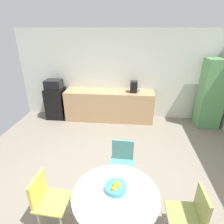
{
  "coord_description": "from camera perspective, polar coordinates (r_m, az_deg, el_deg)",
  "views": [
    {
      "loc": [
        0.32,
        -2.53,
        2.6
      ],
      "look_at": [
        -0.03,
        1.1,
        0.95
      ],
      "focal_mm": 30.02,
      "sensor_mm": 36.0,
      "label": 1
    }
  ],
  "objects": [
    {
      "name": "round_table",
      "position": [
        2.62,
        1.12,
        -25.69
      ],
      "size": [
        1.08,
        1.08,
        0.73
      ],
      "color": "silver",
      "rests_on": "ground_plane"
    },
    {
      "name": "mug_white",
      "position": [
        5.5,
        8.52,
        6.6
      ],
      "size": [
        0.13,
        0.08,
        0.09
      ],
      "color": "white",
      "rests_on": "counter_block"
    },
    {
      "name": "chair_teal",
      "position": [
        3.36,
        3.12,
        -13.9
      ],
      "size": [
        0.44,
        0.44,
        0.83
      ],
      "color": "silver",
      "rests_on": "ground_plane"
    },
    {
      "name": "chair_olive",
      "position": [
        2.81,
        23.39,
        -26.06
      ],
      "size": [
        0.42,
        0.42,
        0.83
      ],
      "color": "silver",
      "rests_on": "ground_plane"
    },
    {
      "name": "ground_plane",
      "position": [
        3.64,
        -1.22,
        -21.22
      ],
      "size": [
        6.0,
        6.0,
        0.0
      ],
      "primitive_type": "plane",
      "color": "gray"
    },
    {
      "name": "coffee_maker",
      "position": [
        5.41,
        6.63,
        7.64
      ],
      "size": [
        0.2,
        0.24,
        0.32
      ],
      "primitive_type": "cube",
      "color": "black",
      "rests_on": "counter_block"
    },
    {
      "name": "locker_cabinet",
      "position": [
        5.79,
        28.04,
        4.83
      ],
      "size": [
        0.6,
        0.5,
        1.89
      ],
      "primitive_type": "cube",
      "color": "#599959",
      "rests_on": "ground_plane"
    },
    {
      "name": "microwave",
      "position": [
        5.85,
        -17.34,
        8.06
      ],
      "size": [
        0.48,
        0.38,
        0.26
      ],
      "primitive_type": "cube",
      "color": "black",
      "rests_on": "mini_fridge"
    },
    {
      "name": "counter_block",
      "position": [
        5.64,
        -0.86,
        1.94
      ],
      "size": [
        2.6,
        0.6,
        0.9
      ],
      "primitive_type": "cube",
      "color": "tan",
      "rests_on": "ground_plane"
    },
    {
      "name": "chair_yellow",
      "position": [
        2.92,
        -19.63,
        -23.0
      ],
      "size": [
        0.44,
        0.44,
        0.83
      ],
      "color": "silver",
      "rests_on": "ground_plane"
    },
    {
      "name": "wall_back",
      "position": [
        5.69,
        2.24,
        11.13
      ],
      "size": [
        6.0,
        0.1,
        2.6
      ],
      "primitive_type": "cube",
      "color": "silver",
      "rests_on": "ground_plane"
    },
    {
      "name": "fruit_bowl",
      "position": [
        2.53,
        1.16,
        -21.92
      ],
      "size": [
        0.28,
        0.28,
        0.13
      ],
      "color": "teal",
      "rests_on": "round_table"
    },
    {
      "name": "mini_fridge",
      "position": [
        6.03,
        -16.64,
        2.61
      ],
      "size": [
        0.54,
        0.54,
        0.94
      ],
      "primitive_type": "cube",
      "color": "black",
      "rests_on": "ground_plane"
    }
  ]
}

